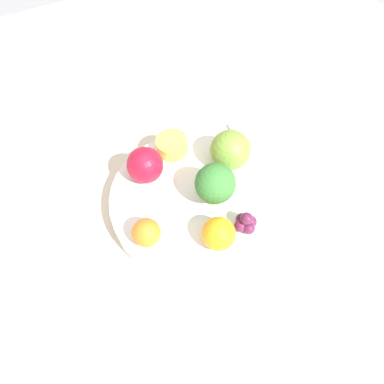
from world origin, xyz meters
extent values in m
plane|color=gray|center=(0.00, 0.00, 0.00)|extent=(6.00, 6.00, 0.00)
cube|color=beige|center=(0.00, 0.00, 0.01)|extent=(1.20, 1.20, 0.02)
cylinder|color=white|center=(0.00, 0.00, 0.04)|extent=(0.23, 0.23, 0.03)
cylinder|color=#99C17A|center=(0.02, 0.02, 0.06)|extent=(0.02, 0.02, 0.02)
sphere|color=#387A33|center=(0.02, 0.02, 0.09)|extent=(0.05, 0.05, 0.05)
sphere|color=olive|center=(-0.03, 0.07, 0.08)|extent=(0.06, 0.06, 0.06)
sphere|color=#B7142D|center=(-0.06, -0.04, 0.08)|extent=(0.05, 0.05, 0.05)
sphere|color=orange|center=(0.03, -0.08, 0.07)|extent=(0.04, 0.04, 0.04)
sphere|color=orange|center=(0.08, 0.00, 0.07)|extent=(0.04, 0.04, 0.04)
sphere|color=#5B1E42|center=(0.08, 0.04, 0.06)|extent=(0.02, 0.02, 0.02)
sphere|color=#5B1E42|center=(0.07, 0.05, 0.06)|extent=(0.02, 0.02, 0.02)
sphere|color=#5B1E42|center=(0.07, 0.04, 0.06)|extent=(0.02, 0.02, 0.02)
sphere|color=#5B1E42|center=(0.07, 0.03, 0.06)|extent=(0.02, 0.02, 0.02)
sphere|color=#5B1E42|center=(0.07, 0.04, 0.07)|extent=(0.02, 0.02, 0.02)
cylinder|color=#F4CC4C|center=(-0.09, 0.01, 0.06)|extent=(0.05, 0.05, 0.02)
cube|color=silver|center=(-0.10, 0.16, 0.02)|extent=(0.02, 0.07, 0.01)
camera|label=1|loc=(0.25, -0.12, 0.50)|focal=35.00mm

